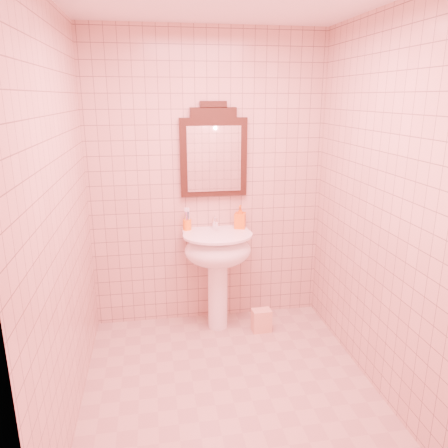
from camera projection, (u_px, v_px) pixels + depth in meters
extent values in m
plane|color=tan|center=(230.00, 390.00, 3.03)|extent=(2.20, 2.20, 0.00)
cube|color=#D0A191|center=(208.00, 183.00, 3.72)|extent=(2.00, 0.02, 2.50)
cylinder|color=white|center=(218.00, 290.00, 3.77)|extent=(0.17, 0.17, 0.70)
ellipsoid|color=white|center=(218.00, 250.00, 3.65)|extent=(0.56, 0.46, 0.28)
cube|color=white|center=(215.00, 232.00, 3.77)|extent=(0.56, 0.15, 0.05)
cylinder|color=white|center=(218.00, 235.00, 3.61)|extent=(0.58, 0.58, 0.02)
cylinder|color=white|center=(215.00, 223.00, 3.75)|extent=(0.04, 0.04, 0.09)
cylinder|color=white|center=(216.00, 221.00, 3.69)|extent=(0.02, 0.10, 0.02)
cylinder|color=white|center=(217.00, 225.00, 3.65)|extent=(0.02, 0.02, 0.04)
cube|color=white|center=(215.00, 217.00, 3.74)|extent=(0.01, 0.07, 0.01)
cube|color=black|center=(214.00, 158.00, 3.64)|extent=(0.56, 0.05, 0.65)
cube|color=black|center=(213.00, 112.00, 3.54)|extent=(0.38, 0.05, 0.08)
cube|color=black|center=(213.00, 104.00, 3.52)|extent=(0.22, 0.05, 0.05)
cube|color=white|center=(214.00, 159.00, 3.62)|extent=(0.45, 0.01, 0.54)
cylinder|color=orange|center=(187.00, 225.00, 3.71)|extent=(0.07, 0.07, 0.09)
cylinder|color=silver|center=(189.00, 220.00, 3.71)|extent=(0.01, 0.01, 0.17)
cylinder|color=#338CD8|center=(188.00, 220.00, 3.72)|extent=(0.01, 0.01, 0.17)
cylinder|color=#E5334C|center=(186.00, 220.00, 3.72)|extent=(0.01, 0.01, 0.17)
cylinder|color=#3FBF59|center=(185.00, 220.00, 3.71)|extent=(0.01, 0.01, 0.17)
cylinder|color=#D8CC4C|center=(185.00, 221.00, 3.69)|extent=(0.01, 0.01, 0.17)
cylinder|color=purple|center=(187.00, 221.00, 3.69)|extent=(0.01, 0.01, 0.17)
cylinder|color=#4C4C59|center=(188.00, 221.00, 3.69)|extent=(0.01, 0.01, 0.17)
imported|color=orange|center=(240.00, 217.00, 3.75)|extent=(0.12, 0.12, 0.20)
cube|color=#E6AA87|center=(261.00, 320.00, 3.77)|extent=(0.17, 0.12, 0.20)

